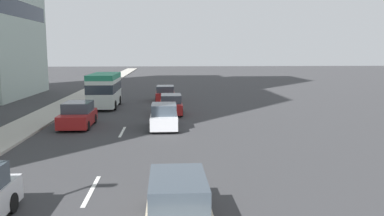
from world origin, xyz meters
name	(u,v)px	position (x,y,z in m)	size (l,w,h in m)	color
ground_plane	(134,110)	(31.50, 0.00, 0.00)	(198.00, 198.00, 0.00)	#38383A
sidewalk_right	(55,110)	(31.50, 6.65, 0.07)	(162.00, 2.73, 0.15)	#B2ADA3
lane_stripe_mid	(92,190)	(11.92, 0.00, 0.01)	(3.20, 0.16, 0.01)	silver
lane_stripe_far	(122,132)	(22.45, 0.00, 0.01)	(3.20, 0.16, 0.01)	silver
minibus_lead	(105,89)	(33.59, 2.74, 1.67)	(6.16, 2.44, 3.05)	silver
car_third	(164,117)	(23.38, -2.63, 0.78)	(4.12, 1.80, 1.66)	silver
car_fourth	(178,203)	(8.65, -3.05, 0.75)	(4.76, 1.80, 1.58)	beige
car_fifth	(165,94)	(37.85, -2.71, 0.75)	(4.33, 1.94, 1.57)	#A51E1E
car_sixth	(78,115)	(24.35, 3.14, 0.79)	(4.16, 1.96, 1.67)	#A51E1E
car_seventh	(171,105)	(29.42, -3.18, 0.76)	(4.24, 1.81, 1.60)	#A51E1E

